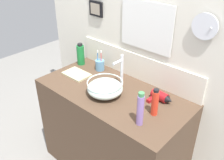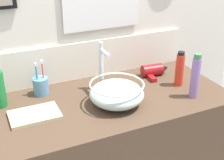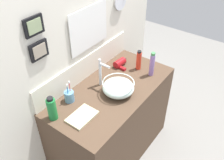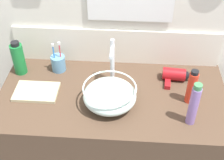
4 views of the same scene
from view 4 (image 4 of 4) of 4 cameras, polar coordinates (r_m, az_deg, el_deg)
The scene contains 9 objects.
vanity_counter at distance 1.93m, azimuth 0.08°, elevation -11.81°, with size 1.19×0.59×0.83m, color #4C3828.
glass_bowl_sink at distance 1.53m, azimuth -0.42°, elevation -2.81°, with size 0.26×0.26×0.11m.
faucet at distance 1.61m, azimuth 0.04°, elevation 3.81°, with size 0.02×0.11×0.26m.
hair_drier at distance 1.72m, azimuth 11.68°, elevation 0.88°, with size 0.17×0.13×0.07m.
toothbrush_cup at distance 1.78m, azimuth -9.79°, elevation 3.08°, with size 0.08×0.08×0.19m.
soap_dispenser at distance 1.45m, azimuth 14.72°, elevation -4.38°, with size 0.04×0.04×0.23m.
lotion_bottle at distance 1.78m, azimuth -16.74°, elevation 3.80°, with size 0.07×0.07×0.20m.
spray_bottle at distance 1.57m, azimuth 14.38°, elevation -1.25°, with size 0.05×0.05×0.19m.
hand_towel at distance 1.67m, azimuth -13.66°, elevation -2.09°, with size 0.23×0.15×0.02m, color tan.
Camera 4 is at (0.08, -1.18, 1.93)m, focal length 50.00 mm.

